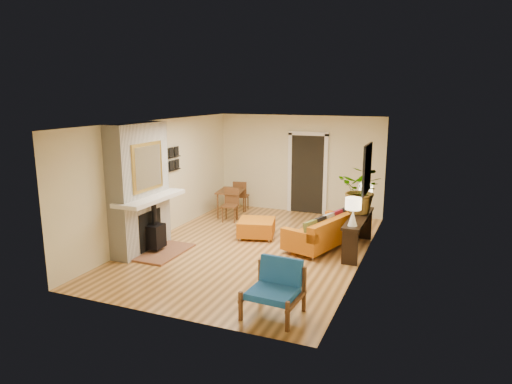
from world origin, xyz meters
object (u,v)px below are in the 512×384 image
Objects in this scene: dining_table at (233,195)px; console_table at (358,224)px; lamp_far at (365,193)px; houseplant at (362,190)px; sofa at (325,232)px; ottoman at (256,227)px; blue_chair at (276,285)px; lamp_near at (353,208)px.

dining_table is 0.85× the size of console_table.
houseplant is at bearing -91.37° from lamp_far.
dining_table is at bearing 151.14° from sofa.
lamp_far is (2.26, 0.63, 0.83)m from ottoman.
houseplant is (-0.01, -0.42, 0.16)m from lamp_far.
blue_chair is 0.44× the size of console_table.
lamp_near is at bearing -90.00° from console_table.
lamp_far reaches higher than sofa.
sofa is at bearing -156.54° from houseplant.
console_table is 3.43× the size of lamp_near.
dining_table is (-2.89, 4.73, 0.11)m from blue_chair.
blue_chair is (0.05, -3.17, 0.11)m from sofa.
console_table is (0.63, 3.16, 0.15)m from blue_chair.
dining_table is at bearing 156.05° from console_table.
houseplant reaches higher than dining_table.
lamp_near reaches higher than console_table.
blue_chair is at bearing -101.29° from console_table.
sofa is 3.74× the size of lamp_far.
ottoman is at bearing 178.05° from console_table.
console_table is at bearing -23.95° from dining_table.
blue_chair is 1.49× the size of lamp_near.
dining_table is (-1.26, 1.49, 0.32)m from ottoman.
blue_chair is (1.63, -3.24, 0.20)m from ottoman.
ottoman is at bearing -49.73° from dining_table.
blue_chair is at bearing -99.26° from lamp_far.
console_table is (2.26, -0.08, 0.35)m from ottoman.
sofa is 2.02× the size of houseplant.
lamp_near is at bearing -45.47° from sofa.
sofa reaches higher than console_table.
lamp_far reaches higher than blue_chair.
lamp_near reaches higher than dining_table.
blue_chair is 2.63m from lamp_near.
ottoman is 1.18× the size of blue_chair.
blue_chair is 0.81× the size of houseplant.
blue_chair is 3.98m from lamp_far.
dining_table reaches higher than ottoman.
sofa is 0.73m from console_table.
ottoman is (-1.58, 0.08, -0.09)m from sofa.
ottoman is 0.95× the size of houseplant.
lamp_near reaches higher than sofa.
blue_chair reaches higher than ottoman.
sofa is 2.13× the size of ottoman.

